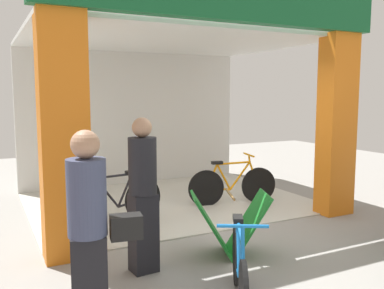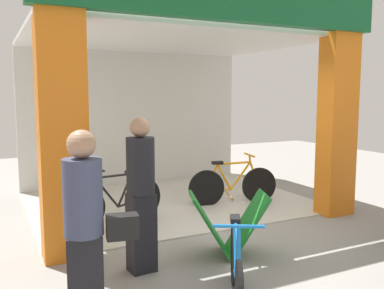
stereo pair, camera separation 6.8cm
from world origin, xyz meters
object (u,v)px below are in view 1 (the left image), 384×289
at_px(pedestrian_3, 143,194).
at_px(pedestrian_2, 90,227).
at_px(bicycle_inside_0, 116,202).
at_px(bicycle_inside_1, 233,185).
at_px(bicycle_parked_0, 239,270).
at_px(sandwich_board_sign, 230,224).

bearing_deg(pedestrian_3, pedestrian_2, -132.11).
height_order(bicycle_inside_0, pedestrian_3, pedestrian_3).
xyz_separation_m(bicycle_inside_0, bicycle_inside_1, (2.19, 0.24, -0.00)).
bearing_deg(pedestrian_2, bicycle_parked_0, -11.86).
bearing_deg(pedestrian_3, bicycle_inside_0, 83.52).
relative_size(bicycle_inside_1, sandwich_board_sign, 1.51).
height_order(bicycle_inside_1, sandwich_board_sign, bicycle_inside_1).
distance_m(bicycle_inside_0, pedestrian_2, 2.79).
distance_m(bicycle_inside_1, pedestrian_2, 4.26).
relative_size(bicycle_inside_0, pedestrian_2, 0.96).
relative_size(sandwich_board_sign, pedestrian_2, 0.64).
bearing_deg(sandwich_board_sign, bicycle_inside_0, 117.52).
distance_m(bicycle_inside_0, pedestrian_3, 1.80).
distance_m(sandwich_board_sign, pedestrian_3, 1.20).
bearing_deg(bicycle_parked_0, pedestrian_2, 168.14).
relative_size(bicycle_inside_0, bicycle_inside_1, 1.00).
height_order(bicycle_inside_0, bicycle_inside_1, bicycle_inside_0).
xyz_separation_m(bicycle_inside_1, pedestrian_3, (-2.38, -1.96, 0.51)).
relative_size(bicycle_inside_0, sandwich_board_sign, 1.51).
distance_m(bicycle_inside_1, pedestrian_3, 3.13).
xyz_separation_m(pedestrian_2, pedestrian_3, (0.77, 0.86, 0.01)).
xyz_separation_m(bicycle_inside_0, pedestrian_2, (-0.97, -2.57, 0.50)).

